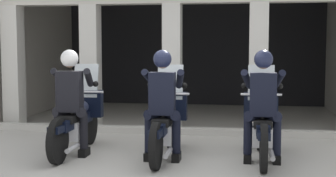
{
  "coord_description": "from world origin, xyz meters",
  "views": [
    {
      "loc": [
        1.13,
        -6.74,
        1.64
      ],
      "look_at": [
        0.0,
        0.51,
        0.99
      ],
      "focal_mm": 51.97,
      "sensor_mm": 36.0,
      "label": 1
    }
  ],
  "objects": [
    {
      "name": "police_officer_left",
      "position": [
        -1.4,
        0.11,
        0.94
      ],
      "size": [
        0.63,
        0.61,
        1.58
      ],
      "rotation": [
        0.0,
        0.0,
        0.1
      ],
      "color": "black",
      "rests_on": "ground"
    },
    {
      "name": "motorcycle_left",
      "position": [
        -1.4,
        0.39,
        0.5
      ],
      "size": [
        0.62,
        2.04,
        1.35
      ],
      "rotation": [
        0.0,
        0.0,
        0.1
      ],
      "color": "black",
      "rests_on": "ground"
    },
    {
      "name": "police_officer_center",
      "position": [
        0.0,
        0.01,
        0.94
      ],
      "size": [
        0.63,
        0.61,
        1.58
      ],
      "rotation": [
        0.0,
        0.0,
        0.18
      ],
      "color": "black",
      "rests_on": "ground"
    },
    {
      "name": "police_officer_right",
      "position": [
        1.4,
        0.1,
        0.94
      ],
      "size": [
        0.63,
        0.61,
        1.58
      ],
      "rotation": [
        0.0,
        0.0,
        0.12
      ],
      "color": "black",
      "rests_on": "ground"
    },
    {
      "name": "station_building",
      "position": [
        -0.25,
        4.96,
        1.9
      ],
      "size": [
        7.7,
        4.82,
        3.05
      ],
      "color": "black",
      "rests_on": "ground"
    },
    {
      "name": "ground_plane",
      "position": [
        0.0,
        3.0,
        0.0
      ],
      "size": [
        80.0,
        80.0,
        0.0
      ],
      "primitive_type": "plane",
      "color": "#A8A59E"
    },
    {
      "name": "motorcycle_right",
      "position": [
        1.4,
        0.38,
        0.5
      ],
      "size": [
        0.62,
        2.04,
        1.35
      ],
      "rotation": [
        0.0,
        0.0,
        0.12
      ],
      "color": "black",
      "rests_on": "ground"
    },
    {
      "name": "motorcycle_center",
      "position": [
        0.0,
        0.3,
        0.5
      ],
      "size": [
        0.62,
        2.04,
        1.35
      ],
      "rotation": [
        0.0,
        0.0,
        0.18
      ],
      "color": "black",
      "rests_on": "ground"
    },
    {
      "name": "kerb_strip",
      "position": [
        -0.25,
        2.13,
        0.06
      ],
      "size": [
        7.2,
        0.24,
        0.12
      ],
      "primitive_type": "cube",
      "color": "#B7B5AD",
      "rests_on": "ground"
    }
  ]
}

